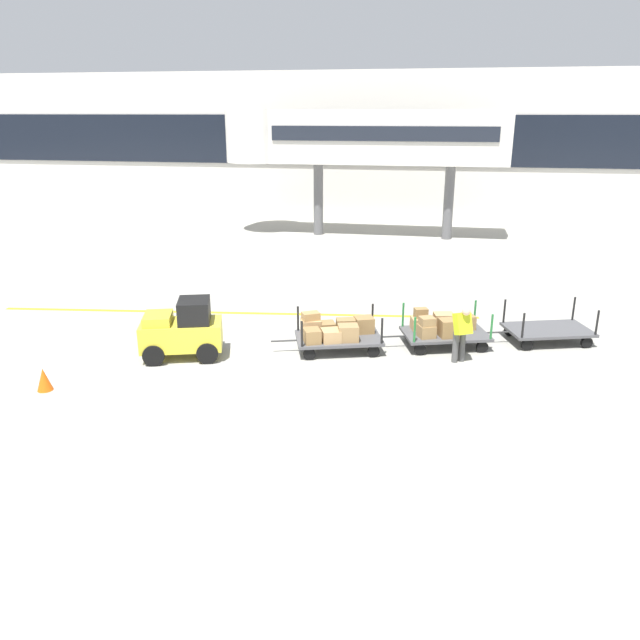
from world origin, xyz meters
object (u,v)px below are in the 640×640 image
baggage_tug (183,330)px  safety_cone_near (44,379)px  baggage_cart_tail (548,330)px  baggage_handler (461,331)px  baggage_cart_middle (442,328)px  baggage_cart_lead (336,332)px

baggage_tug → safety_cone_near: bearing=-133.0°
baggage_tug → safety_cone_near: (-2.41, -2.59, -0.48)m
baggage_cart_tail → safety_cone_near: bearing=-155.4°
baggage_tug → baggage_handler: (7.23, 0.94, 0.11)m
baggage_handler → safety_cone_near: (-9.64, -3.52, -0.59)m
baggage_cart_middle → baggage_handler: bearing=-67.9°
baggage_cart_middle → baggage_cart_tail: bearing=16.4°
baggage_cart_middle → baggage_cart_tail: (2.96, 0.87, -0.18)m
baggage_cart_tail → safety_cone_near: 13.34m
baggage_cart_lead → baggage_cart_tail: 6.08m
safety_cone_near → baggage_tug: bearing=47.0°
baggage_cart_lead → safety_cone_near: size_ratio=5.60×
baggage_cart_tail → safety_cone_near: size_ratio=5.60×
baggage_cart_middle → baggage_cart_lead: bearing=-162.8°
baggage_cart_tail → baggage_handler: size_ratio=1.97×
baggage_cart_tail → safety_cone_near: (-12.12, -5.56, -0.07)m
baggage_tug → baggage_cart_lead: 4.09m
baggage_cart_middle → baggage_cart_tail: size_ratio=1.00×
baggage_tug → baggage_cart_lead: (3.90, 1.22, -0.23)m
baggage_cart_lead → baggage_tug: bearing=-162.6°
baggage_handler → baggage_cart_middle: bearing=112.1°
baggage_cart_lead → baggage_cart_tail: bearing=16.8°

